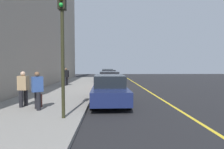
# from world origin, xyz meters

# --- Properties ---
(ground_plane) EXTENTS (56.00, 56.00, 0.00)m
(ground_plane) POSITION_xyz_m (0.00, 0.00, 0.00)
(ground_plane) COLOR black
(sidewalk) EXTENTS (28.00, 4.60, 0.15)m
(sidewalk) POSITION_xyz_m (0.00, -3.30, 0.07)
(sidewalk) COLOR gray
(sidewalk) RESTS_ON ground
(building_facade) EXTENTS (32.00, 0.80, 15.00)m
(building_facade) POSITION_xyz_m (0.00, -6.05, 7.50)
(building_facade) COLOR #9E9384
(building_facade) RESTS_ON ground
(lane_stripe_centre) EXTENTS (28.00, 0.14, 0.01)m
(lane_stripe_centre) POSITION_xyz_m (0.00, 3.20, 0.00)
(lane_stripe_centre) COLOR gold
(lane_stripe_centre) RESTS_ON ground
(snow_bank_curb) EXTENTS (5.84, 0.56, 0.22)m
(snow_bank_curb) POSITION_xyz_m (-3.75, -0.70, 0.11)
(snow_bank_curb) COLOR white
(snow_bank_curb) RESTS_ON ground
(parked_car_black) EXTENTS (4.37, 1.95, 1.51)m
(parked_car_black) POSITION_xyz_m (-11.76, 0.02, 0.76)
(parked_car_black) COLOR black
(parked_car_black) RESTS_ON ground
(parked_car_maroon) EXTENTS (4.53, 1.96, 1.51)m
(parked_car_maroon) POSITION_xyz_m (-6.09, 0.12, 0.76)
(parked_car_maroon) COLOR black
(parked_car_maroon) RESTS_ON ground
(parked_car_red) EXTENTS (4.23, 1.98, 1.51)m
(parked_car_red) POSITION_xyz_m (0.49, 0.10, 0.76)
(parked_car_red) COLOR black
(parked_car_red) RESTS_ON ground
(parked_car_navy) EXTENTS (4.83, 1.97, 1.51)m
(parked_car_navy) POSITION_xyz_m (6.38, 0.04, 0.76)
(parked_car_navy) COLOR black
(parked_car_navy) RESTS_ON ground
(pedestrian_black_coat) EXTENTS (0.54, 0.49, 1.65)m
(pedestrian_black_coat) POSITION_xyz_m (-1.19, -3.95, 1.03)
(pedestrian_black_coat) COLOR black
(pedestrian_black_coat) RESTS_ON sidewalk
(pedestrian_blue_coat) EXTENTS (0.48, 0.52, 1.63)m
(pedestrian_blue_coat) POSITION_xyz_m (8.41, -3.07, 1.02)
(pedestrian_blue_coat) COLOR black
(pedestrian_blue_coat) RESTS_ON sidewalk
(pedestrian_tan_coat) EXTENTS (0.53, 0.48, 1.62)m
(pedestrian_tan_coat) POSITION_xyz_m (7.81, -3.94, 1.02)
(pedestrian_tan_coat) COLOR black
(pedestrian_tan_coat) RESTS_ON sidewalk
(traffic_light_pole) EXTENTS (0.35, 0.26, 4.55)m
(traffic_light_pole) POSITION_xyz_m (9.75, -1.66, 3.21)
(traffic_light_pole) COLOR #2D2D19
(traffic_light_pole) RESTS_ON sidewalk
(rolling_suitcase) EXTENTS (0.34, 0.22, 0.96)m
(rolling_suitcase) POSITION_xyz_m (8.06, -3.17, 0.45)
(rolling_suitcase) COLOR #471E19
(rolling_suitcase) RESTS_ON sidewalk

